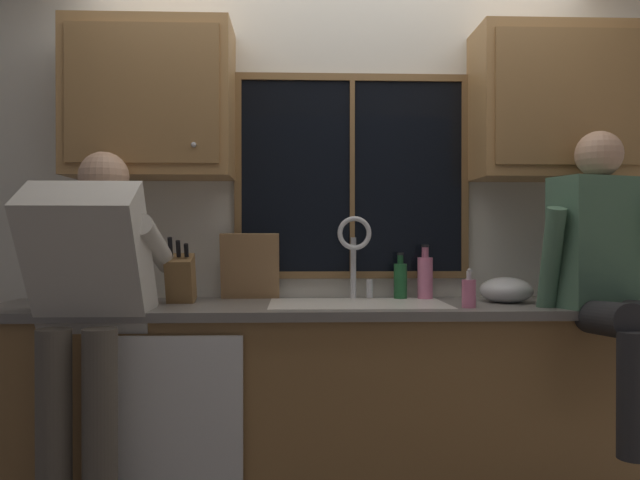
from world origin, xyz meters
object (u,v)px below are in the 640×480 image
person_sitting_on_counter (610,265)px  cutting_board (250,266)px  bottle_tall_clear (425,277)px  mixing_bowl (506,290)px  bottle_green_glass (400,280)px  soap_dispenser (469,293)px  knife_block (181,279)px  person_standing (88,301)px

person_sitting_on_counter → cutting_board: person_sitting_on_counter is taller
cutting_board → bottle_tall_clear: size_ratio=1.23×
mixing_bowl → bottle_green_glass: bottle_green_glass is taller
person_sitting_on_counter → cutting_board: (-1.53, 0.49, -0.02)m
soap_dispenser → bottle_green_glass: size_ratio=0.74×
knife_block → soap_dispenser: bearing=-10.1°
mixing_bowl → bottle_tall_clear: 0.38m
mixing_bowl → bottle_green_glass: bearing=160.2°
person_standing → bottle_tall_clear: bearing=20.0°
mixing_bowl → bottle_green_glass: size_ratio=1.08×
person_standing → mixing_bowl: (1.79, 0.37, 0.00)m
cutting_board → person_sitting_on_counter: bearing=-17.6°
person_standing → cutting_board: 0.81m
person_standing → person_sitting_on_counter: (2.13, 0.06, 0.13)m
soap_dispenser → bottle_green_glass: bearing=121.0°
person_sitting_on_counter → person_standing: bearing=-178.4°
person_standing → soap_dispenser: (1.56, 0.15, 0.01)m
cutting_board → mixing_bowl: size_ratio=1.34×
mixing_bowl → bottle_green_glass: (-0.47, 0.17, 0.04)m
mixing_bowl → soap_dispenser: 0.32m
bottle_green_glass → bottle_tall_clear: 0.12m
cutting_board → bottle_green_glass: bearing=-0.9°
bottle_tall_clear → cutting_board: bearing=178.7°
mixing_bowl → knife_block: bearing=179.6°
person_standing → knife_block: 0.48m
cutting_board → soap_dispenser: cutting_board is taller
person_sitting_on_counter → knife_block: person_sitting_on_counter is taller
knife_block → bottle_tall_clear: knife_block is taller
person_sitting_on_counter → bottle_tall_clear: 0.83m
person_standing → soap_dispenser: person_standing is taller
mixing_bowl → soap_dispenser: bearing=-137.6°
cutting_board → bottle_green_glass: 0.74m
person_standing → soap_dispenser: bearing=5.5°
person_sitting_on_counter → knife_block: 1.86m
person_sitting_on_counter → mixing_bowl: bearing=137.4°
cutting_board → soap_dispenser: bearing=-22.3°
soap_dispenser → bottle_green_glass: (-0.23, 0.38, 0.03)m
person_sitting_on_counter → bottle_green_glass: (-0.80, 0.47, -0.09)m
person_sitting_on_counter → mixing_bowl: 0.47m
soap_dispenser → bottle_tall_clear: bearing=106.3°
mixing_bowl → bottle_tall_clear: size_ratio=0.92×
person_sitting_on_counter → soap_dispenser: 0.59m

